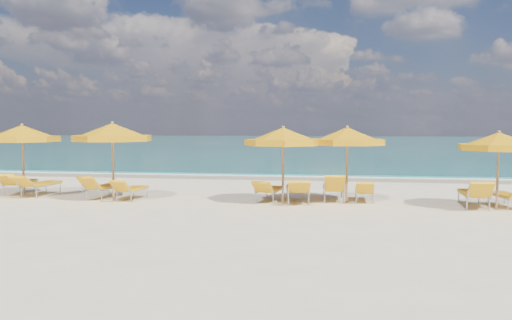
# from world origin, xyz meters

# --- Properties ---
(ground_plane) EXTENTS (120.00, 120.00, 0.00)m
(ground_plane) POSITION_xyz_m (0.00, 0.00, 0.00)
(ground_plane) COLOR beige
(ocean) EXTENTS (120.00, 80.00, 0.30)m
(ocean) POSITION_xyz_m (0.00, 48.00, 0.00)
(ocean) COLOR #126661
(ocean) RESTS_ON ground
(wet_sand_band) EXTENTS (120.00, 2.60, 0.01)m
(wet_sand_band) POSITION_xyz_m (0.00, 7.40, 0.00)
(wet_sand_band) COLOR tan
(wet_sand_band) RESTS_ON ground
(foam_line) EXTENTS (120.00, 1.20, 0.03)m
(foam_line) POSITION_xyz_m (0.00, 8.20, 0.00)
(foam_line) COLOR white
(foam_line) RESTS_ON ground
(whitecap_near) EXTENTS (14.00, 0.36, 0.05)m
(whitecap_near) POSITION_xyz_m (-6.00, 17.00, 0.00)
(whitecap_near) COLOR white
(whitecap_near) RESTS_ON ground
(whitecap_far) EXTENTS (18.00, 0.30, 0.05)m
(whitecap_far) POSITION_xyz_m (8.00, 24.00, 0.00)
(whitecap_far) COLOR white
(whitecap_far) RESTS_ON ground
(umbrella_2) EXTENTS (3.08, 3.08, 2.42)m
(umbrella_2) POSITION_xyz_m (-7.63, 0.20, 2.07)
(umbrella_2) COLOR #9E7C4F
(umbrella_2) RESTS_ON ground
(umbrella_3) EXTENTS (2.83, 2.83, 2.49)m
(umbrella_3) POSITION_xyz_m (-4.27, -0.24, 2.12)
(umbrella_3) COLOR #9E7C4F
(umbrella_3) RESTS_ON ground
(umbrella_4) EXTENTS (2.63, 2.63, 2.35)m
(umbrella_4) POSITION_xyz_m (1.06, -0.07, 2.00)
(umbrella_4) COLOR #9E7C4F
(umbrella_4) RESTS_ON ground
(umbrella_5) EXTENTS (3.06, 3.06, 2.36)m
(umbrella_5) POSITION_xyz_m (2.97, 0.46, 2.01)
(umbrella_5) COLOR #9E7C4F
(umbrella_5) RESTS_ON ground
(umbrella_6) EXTENTS (2.69, 2.69, 2.22)m
(umbrella_6) POSITION_xyz_m (7.10, -0.21, 1.90)
(umbrella_6) COLOR #9E7C4F
(umbrella_6) RESTS_ON ground
(lounger_2_left) EXTENTS (0.99, 2.01, 0.81)m
(lounger_2_left) POSITION_xyz_m (-8.13, 0.71, 0.23)
(lounger_2_left) COLOR #A5A8AD
(lounger_2_left) RESTS_ON ground
(lounger_2_right) EXTENTS (0.80, 1.96, 0.79)m
(lounger_2_right) POSITION_xyz_m (-7.18, 0.41, 0.23)
(lounger_2_right) COLOR #A5A8AD
(lounger_2_right) RESTS_ON ground
(lounger_3_left) EXTENTS (0.85, 1.84, 0.83)m
(lounger_3_left) POSITION_xyz_m (-4.76, 0.14, 0.22)
(lounger_3_left) COLOR #A5A8AD
(lounger_3_left) RESTS_ON ground
(lounger_3_right) EXTENTS (0.69, 1.67, 0.74)m
(lounger_3_right) POSITION_xyz_m (-3.77, 0.01, 0.20)
(lounger_3_right) COLOR #A5A8AD
(lounger_3_right) RESTS_ON ground
(lounger_4_left) EXTENTS (0.82, 1.82, 0.75)m
(lounger_4_left) POSITION_xyz_m (0.59, 0.39, 0.21)
(lounger_4_left) COLOR #A5A8AD
(lounger_4_left) RESTS_ON ground
(lounger_4_right) EXTENTS (0.89, 2.09, 0.82)m
(lounger_4_right) POSITION_xyz_m (1.48, 0.29, 0.24)
(lounger_4_right) COLOR #A5A8AD
(lounger_4_right) RESTS_ON ground
(lounger_5_left) EXTENTS (0.71, 1.87, 0.92)m
(lounger_5_left) POSITION_xyz_m (2.58, 0.78, 0.24)
(lounger_5_left) COLOR #A5A8AD
(lounger_5_left) RESTS_ON ground
(lounger_5_right) EXTENTS (0.60, 1.65, 0.72)m
(lounger_5_right) POSITION_xyz_m (3.51, 0.76, 0.20)
(lounger_5_right) COLOR #A5A8AD
(lounger_5_right) RESTS_ON ground
(lounger_6_left) EXTENTS (0.75, 1.94, 0.88)m
(lounger_6_left) POSITION_xyz_m (6.56, 0.08, 0.24)
(lounger_6_left) COLOR #A5A8AD
(lounger_6_left) RESTS_ON ground
(lounger_6_right) EXTENTS (0.86, 1.77, 0.71)m
(lounger_6_right) POSITION_xyz_m (7.53, 0.26, 0.20)
(lounger_6_right) COLOR #A5A8AD
(lounger_6_right) RESTS_ON ground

